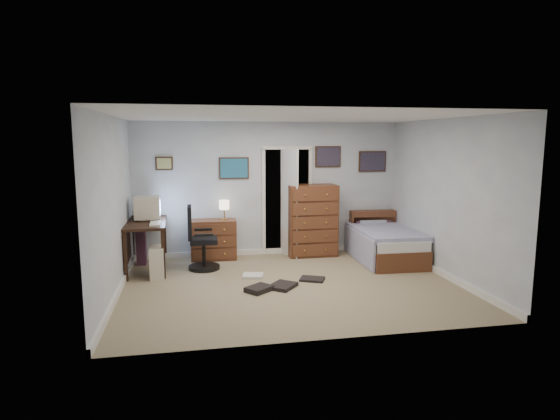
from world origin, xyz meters
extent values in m
cube|color=tan|center=(0.00, 0.00, -0.01)|extent=(5.00, 4.00, 0.02)
cube|color=black|center=(-2.20, 1.33, 0.80)|extent=(0.70, 1.44, 0.04)
cube|color=black|center=(-2.46, 0.66, 0.39)|extent=(0.06, 0.06, 0.77)
cube|color=black|center=(-1.89, 0.68, 0.39)|extent=(0.06, 0.06, 0.77)
cube|color=black|center=(-2.51, 1.99, 0.39)|extent=(0.06, 0.06, 0.77)
cube|color=black|center=(-1.94, 2.01, 0.39)|extent=(0.06, 0.06, 0.77)
cube|color=black|center=(-2.51, 1.32, 0.44)|extent=(0.08, 1.31, 0.55)
cube|color=beige|center=(-2.18, 1.48, 1.03)|extent=(0.43, 0.41, 0.37)
cube|color=#8CB2F2|center=(-1.97, 1.49, 1.03)|extent=(0.02, 0.31, 0.24)
cube|color=beige|center=(-2.18, 1.48, 0.83)|extent=(0.28, 0.28, 0.02)
cube|color=beige|center=(-2.02, 0.98, 0.83)|extent=(0.18, 0.44, 0.03)
cube|color=beige|center=(-2.00, 0.78, 0.25)|extent=(0.23, 0.47, 0.49)
cube|color=black|center=(-1.89, 0.79, 0.25)|extent=(0.02, 0.33, 0.38)
cylinder|color=black|center=(-1.25, 1.12, 0.03)|extent=(0.53, 0.53, 0.06)
cylinder|color=black|center=(-1.25, 1.12, 0.25)|extent=(0.06, 0.06, 0.40)
cube|color=black|center=(-1.25, 1.12, 0.49)|extent=(0.45, 0.45, 0.08)
cube|color=black|center=(-1.48, 1.12, 0.81)|extent=(0.06, 0.40, 0.56)
cube|color=black|center=(-1.26, 0.87, 0.64)|extent=(0.30, 0.05, 0.04)
cube|color=black|center=(-1.25, 1.36, 0.64)|extent=(0.30, 0.05, 0.04)
cube|color=maroon|center=(-2.32, 1.61, 0.39)|extent=(0.16, 0.16, 0.78)
cube|color=brown|center=(-1.06, 1.77, 0.36)|extent=(0.83, 0.44, 0.73)
cylinder|color=gold|center=(-0.86, 1.77, 0.74)|extent=(0.11, 0.11, 0.02)
cylinder|color=gold|center=(-0.86, 1.77, 0.84)|extent=(0.02, 0.02, 0.22)
cylinder|color=beige|center=(-0.86, 1.77, 1.00)|extent=(0.19, 0.19, 0.16)
cube|color=black|center=(0.35, 2.30, 1.00)|extent=(0.90, 0.60, 2.00)
cube|color=white|center=(-0.10, 1.97, 1.00)|extent=(0.06, 0.05, 2.00)
cube|color=white|center=(0.80, 1.97, 1.00)|extent=(0.06, 0.05, 2.00)
cube|color=white|center=(0.35, 1.97, 2.02)|extent=(0.96, 0.05, 0.06)
cube|color=white|center=(0.31, 1.86, 1.00)|extent=(0.31, 0.77, 2.00)
sphere|color=gold|center=(0.62, 1.71, 1.00)|extent=(0.06, 0.06, 0.06)
cube|color=brown|center=(0.78, 1.75, 0.67)|extent=(0.92, 0.55, 1.34)
cube|color=brown|center=(2.05, 1.88, 0.40)|extent=(0.90, 0.28, 0.80)
cube|color=black|center=(2.04, 1.81, 0.55)|extent=(0.82, 0.14, 0.27)
cube|color=maroon|center=(2.04, 1.81, 0.52)|extent=(0.72, 0.15, 0.20)
cube|color=brown|center=(2.00, 1.21, 0.17)|extent=(1.01, 1.94, 0.33)
cube|color=white|center=(2.00, 1.21, 0.42)|extent=(0.97, 1.90, 0.17)
cube|color=#4D4D8F|center=(2.00, 1.11, 0.53)|extent=(1.06, 1.66, 0.10)
cube|color=#4D4D8F|center=(1.49, 1.13, 0.27)|extent=(0.09, 1.63, 0.52)
cube|color=slate|center=(2.02, 1.92, 0.56)|extent=(0.54, 0.38, 0.12)
cube|color=#331E11|center=(-1.90, 1.98, 1.75)|extent=(0.30, 0.03, 0.24)
cube|color=#A09A57|center=(-1.90, 1.96, 1.75)|extent=(0.25, 0.01, 0.19)
cube|color=#331E11|center=(-0.65, 1.98, 1.65)|extent=(0.55, 0.03, 0.40)
cube|color=#0E5E65|center=(-0.65, 1.96, 1.65)|extent=(0.50, 0.01, 0.35)
cube|color=#331E11|center=(1.15, 1.98, 1.85)|extent=(0.50, 0.03, 0.40)
cube|color=black|center=(1.15, 1.96, 1.85)|extent=(0.45, 0.01, 0.35)
cube|color=#331E11|center=(2.05, 1.98, 1.75)|extent=(0.55, 0.03, 0.40)
cube|color=black|center=(2.05, 1.96, 1.75)|extent=(0.50, 0.01, 0.35)
cube|color=black|center=(-0.14, -0.12, 0.03)|extent=(0.51, 0.52, 0.05)
cube|color=black|center=(0.38, 0.16, 0.02)|extent=(0.45, 0.40, 0.04)
cube|color=silver|center=(-0.51, 0.49, 0.02)|extent=(0.37, 0.34, 0.05)
cube|color=black|center=(-0.51, -0.23, 0.04)|extent=(0.46, 0.44, 0.07)
camera|label=1|loc=(-1.42, -6.67, 2.16)|focal=30.00mm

